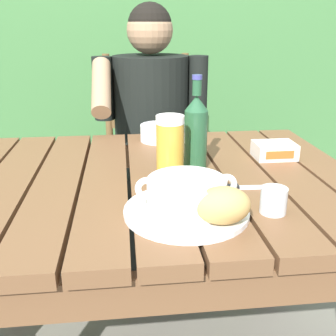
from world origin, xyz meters
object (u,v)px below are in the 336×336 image
beer_glass (170,148)px  butter_tub (274,150)px  chair_near_diner (150,162)px  beer_bottle (196,131)px  soup_bowl (187,193)px  serving_plate (186,211)px  water_glass_small (274,200)px  bread_roll (223,205)px  diner_bowl (159,133)px  table_knife (238,187)px  person_eating (151,126)px

beer_glass → butter_tub: 0.37m
chair_near_diner → beer_bottle: 0.91m
soup_bowl → beer_bottle: (0.07, 0.28, 0.06)m
chair_near_diner → serving_plate: (0.01, -1.11, 0.27)m
soup_bowl → water_glass_small: 0.19m
chair_near_diner → bread_roll: 1.22m
butter_tub → diner_bowl: (-0.33, 0.23, 0.01)m
chair_near_diner → beer_glass: bearing=-90.4°
diner_bowl → table_knife: bearing=-71.1°
bread_roll → butter_tub: size_ratio=0.94×
bread_roll → beer_bottle: beer_bottle is taller
butter_tub → table_knife: 0.29m
serving_plate → diner_bowl: size_ratio=2.09×
beer_glass → chair_near_diner: bearing=89.6°
chair_near_diner → diner_bowl: 0.61m
soup_bowl → bread_roll: bearing=-49.4°
beer_bottle → water_glass_small: (0.12, -0.29, -0.08)m
butter_tub → diner_bowl: size_ratio=0.94×
person_eating → butter_tub: 0.66m
chair_near_diner → bread_roll: chair_near_diner is taller
chair_near_diner → beer_glass: 0.97m
person_eating → butter_tub: (0.34, -0.56, 0.05)m
chair_near_diner → butter_tub: size_ratio=8.10×
table_knife → chair_near_diner: bearing=98.9°
beer_glass → butter_tub: (0.34, 0.15, -0.06)m
chair_near_diner → soup_bowl: 1.15m
bread_roll → beer_bottle: size_ratio=0.44×
person_eating → serving_plate: person_eating is taller
soup_bowl → table_knife: 0.20m
person_eating → beer_bottle: 0.65m
beer_glass → beer_bottle: 0.11m
chair_near_diner → table_knife: size_ratio=6.89×
person_eating → bread_roll: size_ratio=10.57×
chair_near_diner → person_eating: (-0.00, -0.20, 0.23)m
chair_near_diner → person_eating: size_ratio=0.82×
chair_near_diner → bread_roll: (0.07, -1.18, 0.31)m
diner_bowl → bread_roll: bearing=-84.0°
beer_bottle → person_eating: bearing=97.1°
person_eating → water_glass_small: 0.95m
butter_tub → soup_bowl: bearing=-133.3°
beer_glass → soup_bowl: bearing=-86.6°
diner_bowl → person_eating: bearing=90.5°
soup_bowl → water_glass_small: size_ratio=3.81×
chair_near_diner → water_glass_small: bearing=-80.2°
serving_plate → beer_glass: 0.22m
butter_tub → chair_near_diner: bearing=113.6°
chair_near_diner → soup_bowl: chair_near_diner is taller
serving_plate → soup_bowl: (0.00, 0.00, 0.04)m
bread_roll → table_knife: bread_roll is taller
soup_bowl → beer_bottle: 0.29m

